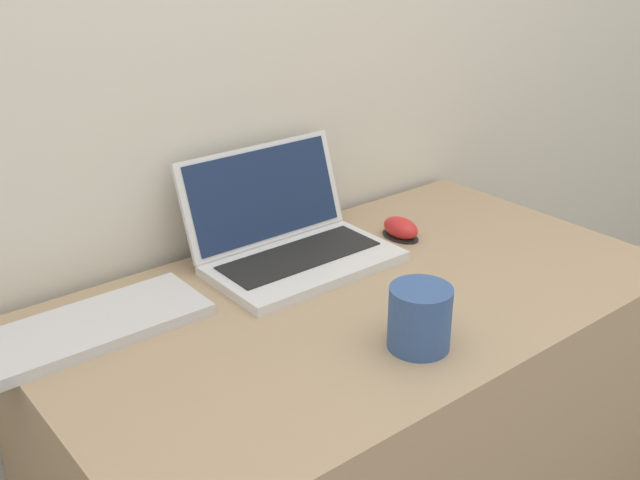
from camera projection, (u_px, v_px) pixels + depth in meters
wall_back at (238, 2)px, 1.43m from camera, size 7.00×0.04×2.50m
desk at (356, 460)px, 1.53m from camera, size 1.17×0.66×0.77m
laptop at (290, 238)px, 1.48m from camera, size 0.37×0.28×0.21m
drink_cup at (420, 317)px, 1.18m from camera, size 0.10×0.10×0.10m
computer_mouse at (401, 229)px, 1.59m from camera, size 0.06×0.09×0.04m
external_keyboard at (79, 331)px, 1.23m from camera, size 0.43×0.16×0.02m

